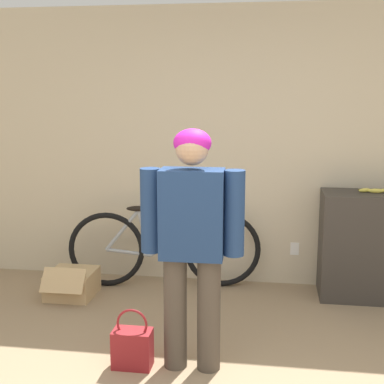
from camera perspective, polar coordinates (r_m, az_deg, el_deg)
name	(u,v)px	position (r m, az deg, el deg)	size (l,w,h in m)	color
wall_back	(239,148)	(5.04, 4.99, 4.70)	(8.00, 0.07, 2.60)	beige
side_shelf	(381,246)	(5.02, 19.51, -5.49)	(1.05, 0.45, 0.95)	#38332D
person	(192,234)	(3.44, 0.00, -4.50)	(0.67, 0.24, 1.60)	#4C4238
bicycle	(164,248)	(5.05, -2.97, -5.94)	(1.80, 0.46, 0.79)	black
banana	(375,191)	(4.91, 18.96, 0.14)	(0.31, 0.09, 0.04)	#EAD64C
handbag	(132,347)	(3.75, -6.37, -16.11)	(0.26, 0.16, 0.41)	maroon
cardboard_box	(72,283)	(5.02, -12.67, -9.49)	(0.40, 0.49, 0.31)	tan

